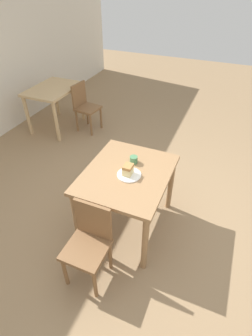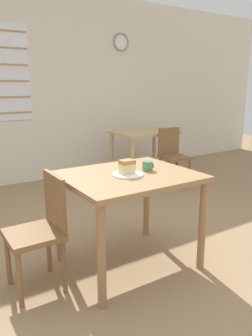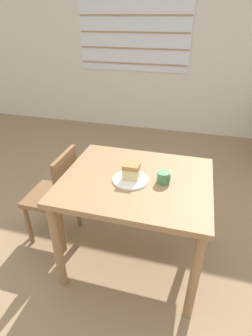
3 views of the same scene
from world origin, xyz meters
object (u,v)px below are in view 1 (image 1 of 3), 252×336
Objects in this scene: dining_table_far at (54,95)px; coffee_mug at (134,159)px; cake_slice at (128,170)px; plate at (129,175)px; chair_near_window at (89,242)px; dining_table_near at (127,181)px; chair_far_corner at (85,106)px.

dining_table_far is 2.55m from coffee_mug.
coffee_mug is (0.21, 0.02, -0.03)m from cake_slice.
coffee_mug reaches higher than dining_table_far.
plate is 2.70× the size of coffee_mug.
cake_slice is (0.65, -0.10, 0.38)m from chair_near_window.
coffee_mug reaches higher than dining_table_near.
dining_table_near is at bearing -179.65° from coffee_mug.
chair_far_corner is at bearing 40.86° from cake_slice.
dining_table_near is at bearing 36.02° from cake_slice.
coffee_mug is (-1.60, -1.55, 0.35)m from chair_far_corner.
chair_near_window is at bearing -139.54° from dining_table_far.
coffee_mug is at bearing 9.47° from plate.
dining_table_near is at bearing -132.18° from chair_far_corner.
dining_table_near is 0.13m from plate.
chair_far_corner is at bearing 41.07° from plate.
dining_table_near is at bearing 83.10° from chair_near_window.
cake_slice is at bearing 80.92° from chair_near_window.
dining_table_near is 2.37m from chair_far_corner.
chair_far_corner is at bearing 40.94° from dining_table_near.
chair_far_corner is (0.13, -0.53, -0.16)m from dining_table_far.
plate is (-1.82, -1.58, 0.32)m from chair_far_corner.
chair_near_window reaches higher than plate.
chair_far_corner reaches higher than dining_table_far.
chair_far_corner is 2.43m from cake_slice.
chair_near_window is (-2.34, -1.99, -0.16)m from dining_table_far.
dining_table_near is 1.06× the size of dining_table_far.
chair_near_window is 1.00× the size of chair_far_corner.
chair_far_corner is 3.47× the size of plate.
dining_table_near is at bearing 47.47° from plate.
coffee_mug is (-1.47, -2.07, 0.19)m from dining_table_far.
dining_table_near is at bearing -128.55° from dining_table_far.
plate is (-0.03, -0.03, 0.12)m from dining_table_near.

